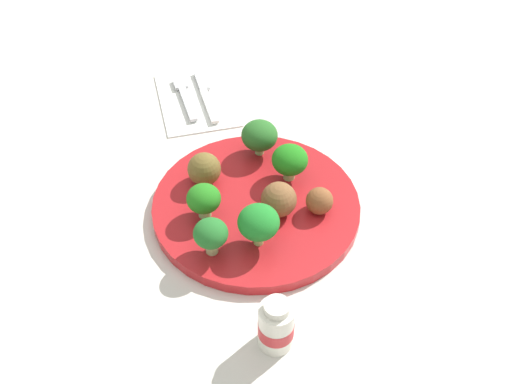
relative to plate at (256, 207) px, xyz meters
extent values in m
plane|color=silver|center=(0.00, 0.00, -0.01)|extent=(4.00, 4.00, 0.00)
cylinder|color=red|center=(0.00, 0.00, 0.00)|extent=(0.28, 0.28, 0.02)
cylinder|color=#99CD7A|center=(0.03, -0.06, 0.02)|extent=(0.02, 0.02, 0.01)
ellipsoid|color=#207D1A|center=(0.03, -0.06, 0.04)|extent=(0.05, 0.05, 0.04)
cylinder|color=#91C275|center=(0.09, -0.04, 0.01)|extent=(0.01, 0.01, 0.01)
ellipsoid|color=#2A6727|center=(0.09, -0.04, 0.04)|extent=(0.05, 0.05, 0.04)
cylinder|color=#8CCD76|center=(0.00, 0.07, 0.02)|extent=(0.02, 0.02, 0.01)
ellipsoid|color=#257C1D|center=(0.00, 0.07, 0.04)|extent=(0.04, 0.04, 0.04)
cylinder|color=#9ECF70|center=(-0.07, 0.02, 0.02)|extent=(0.01, 0.01, 0.02)
ellipsoid|color=#208029|center=(-0.07, 0.02, 0.05)|extent=(0.05, 0.05, 0.04)
cylinder|color=#A7BA77|center=(-0.06, 0.08, 0.02)|extent=(0.02, 0.02, 0.02)
ellipsoid|color=#256F2A|center=(-0.06, 0.08, 0.04)|extent=(0.04, 0.04, 0.03)
sphere|color=brown|center=(-0.03, -0.02, 0.03)|extent=(0.05, 0.05, 0.05)
sphere|color=brown|center=(-0.04, -0.07, 0.03)|extent=(0.04, 0.04, 0.04)
sphere|color=brown|center=(0.06, 0.05, 0.03)|extent=(0.05, 0.05, 0.05)
cube|color=white|center=(0.27, 0.01, -0.01)|extent=(0.18, 0.13, 0.01)
cube|color=silver|center=(0.25, 0.03, 0.00)|extent=(0.09, 0.01, 0.01)
cube|color=silver|center=(0.31, 0.03, 0.00)|extent=(0.03, 0.02, 0.01)
cube|color=white|center=(0.24, 0.00, 0.00)|extent=(0.09, 0.02, 0.01)
cube|color=silver|center=(0.31, -0.01, 0.00)|extent=(0.06, 0.02, 0.01)
cylinder|color=white|center=(-0.20, 0.04, 0.02)|extent=(0.04, 0.04, 0.06)
cylinder|color=red|center=(-0.20, 0.04, 0.02)|extent=(0.04, 0.04, 0.02)
cylinder|color=silver|center=(-0.20, 0.04, 0.06)|extent=(0.03, 0.03, 0.01)
camera|label=1|loc=(-0.53, 0.18, 0.60)|focal=42.48mm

